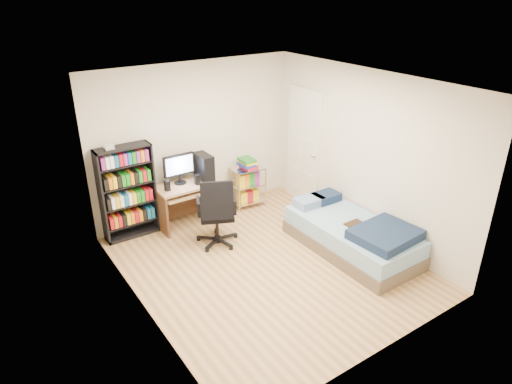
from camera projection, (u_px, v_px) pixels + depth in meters
room at (268, 182)px, 5.80m from camera, size 3.58×4.08×2.58m
media_shelf at (127, 191)px, 6.76m from camera, size 0.81×0.27×1.50m
computer_desk at (190, 186)px, 7.20m from camera, size 0.93×0.54×1.18m
office_chair at (217, 223)px, 6.69m from camera, size 0.85×0.85×1.07m
wire_cart at (248, 175)px, 7.77m from camera, size 0.57×0.43×0.86m
bed at (353, 235)px, 6.56m from camera, size 0.99×1.98×0.56m
door at (304, 147)px, 7.80m from camera, size 0.12×0.80×2.00m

